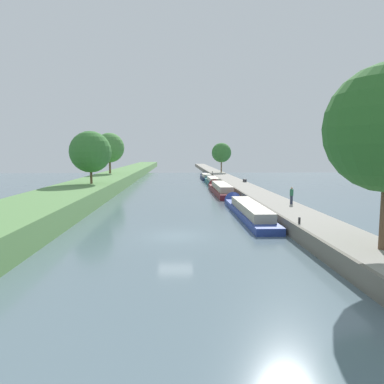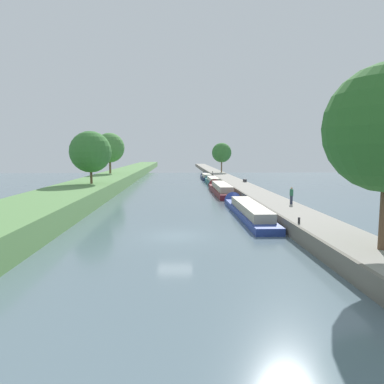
{
  "view_description": "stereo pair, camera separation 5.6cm",
  "coord_description": "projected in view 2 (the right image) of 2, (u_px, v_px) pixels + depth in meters",
  "views": [
    {
      "loc": [
        0.13,
        -25.04,
        5.99
      ],
      "look_at": [
        2.05,
        19.52,
        1.0
      ],
      "focal_mm": 33.13,
      "sensor_mm": 36.0,
      "label": 1
    },
    {
      "loc": [
        0.19,
        -25.04,
        5.99
      ],
      "look_at": [
        2.05,
        19.52,
        1.0
      ],
      "focal_mm": 33.13,
      "sensor_mm": 36.0,
      "label": 2
    }
  ],
  "objects": [
    {
      "name": "ground_plane",
      "position": [
        175.0,
        236.0,
        25.52
      ],
      "size": [
        160.0,
        160.0,
        0.0
      ],
      "primitive_type": "plane",
      "color": "slate"
    },
    {
      "name": "narrowboat_maroon",
      "position": [
        220.0,
        189.0,
        52.53
      ],
      "size": [
        2.2,
        17.05,
        2.23
      ],
      "color": "maroon",
      "rests_on": "ground_plane"
    },
    {
      "name": "narrowboat_teal",
      "position": [
        212.0,
        181.0,
        67.51
      ],
      "size": [
        1.9,
        13.3,
        1.94
      ],
      "color": "#195B60",
      "rests_on": "ground_plane"
    },
    {
      "name": "narrowboat_navy",
      "position": [
        206.0,
        177.0,
        80.48
      ],
      "size": [
        2.08,
        10.67,
        1.97
      ],
      "color": "#141E42",
      "rests_on": "ground_plane"
    },
    {
      "name": "left_grassy_bank",
      "position": [
        5.0,
        224.0,
        24.92
      ],
      "size": [
        7.16,
        260.0,
        1.89
      ],
      "color": "#5B894C",
      "rests_on": "ground_plane"
    },
    {
      "name": "mooring_bollard_near",
      "position": [
        299.0,
        220.0,
        24.71
      ],
      "size": [
        0.16,
        0.16,
        0.45
      ],
      "color": "black",
      "rests_on": "right_towpath"
    },
    {
      "name": "mooring_bollard_far",
      "position": [
        213.0,
        172.0,
        85.06
      ],
      "size": [
        0.16,
        0.16,
        0.45
      ],
      "color": "black",
      "rests_on": "right_towpath"
    },
    {
      "name": "tree_leftbank_downstream",
      "position": [
        110.0,
        148.0,
        68.88
      ],
      "size": [
        5.74,
        5.74,
        7.91
      ],
      "color": "brown",
      "rests_on": "left_grassy_bank"
    },
    {
      "name": "narrowboat_blue",
      "position": [
        247.0,
        210.0,
        33.92
      ],
      "size": [
        2.13,
        17.24,
        2.06
      ],
      "color": "#283D93",
      "rests_on": "ground_plane"
    },
    {
      "name": "person_walking",
      "position": [
        291.0,
        195.0,
        33.94
      ],
      "size": [
        0.34,
        0.34,
        1.66
      ],
      "color": "#282D42",
      "rests_on": "right_towpath"
    },
    {
      "name": "park_bench",
      "position": [
        245.0,
        180.0,
        59.82
      ],
      "size": [
        0.44,
        1.5,
        0.47
      ],
      "color": "#333338",
      "rests_on": "right_towpath"
    },
    {
      "name": "tree_rightbank_midnear",
      "position": [
        222.0,
        153.0,
        87.53
      ],
      "size": [
        4.83,
        4.83,
        7.32
      ],
      "color": "brown",
      "rests_on": "right_towpath"
    },
    {
      "name": "tree_leftbank_upstream",
      "position": [
        90.0,
        152.0,
        46.26
      ],
      "size": [
        5.42,
        5.42,
        6.89
      ],
      "color": "brown",
      "rests_on": "left_grassy_bank"
    },
    {
      "name": "right_towpath",
      "position": [
        315.0,
        228.0,
        25.89
      ],
      "size": [
        3.69,
        260.0,
        1.05
      ],
      "color": "gray",
      "rests_on": "ground_plane"
    },
    {
      "name": "stone_quay",
      "position": [
        288.0,
        227.0,
        25.81
      ],
      "size": [
        0.25,
        260.0,
        1.1
      ],
      "color": "#6B665B",
      "rests_on": "ground_plane"
    }
  ]
}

